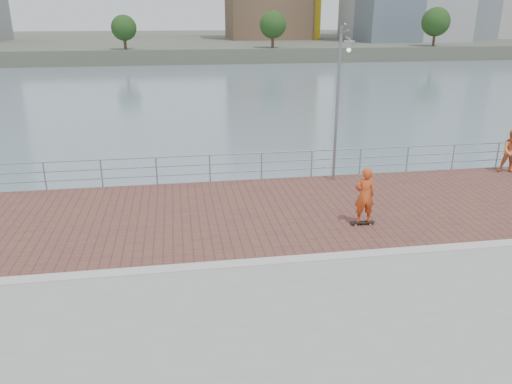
{
  "coord_description": "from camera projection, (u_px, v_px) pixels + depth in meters",
  "views": [
    {
      "loc": [
        -2.21,
        -11.72,
        6.31
      ],
      "look_at": [
        0.0,
        2.0,
        1.3
      ],
      "focal_mm": 35.0,
      "sensor_mm": 36.0,
      "label": 1
    }
  ],
  "objects": [
    {
      "name": "shoreline_trees",
      "position": [
        135.0,
        24.0,
        82.13
      ],
      "size": [
        110.04,
        5.08,
        6.78
      ],
      "color": "#473323",
      "rests_on": "far_shore"
    },
    {
      "name": "curb",
      "position": [
        268.0,
        262.0,
        13.34
      ],
      "size": [
        40.0,
        0.4,
        0.06
      ],
      "primitive_type": "cube",
      "color": "#B7B5AD",
      "rests_on": "seawall"
    },
    {
      "name": "skateboard",
      "position": [
        362.0,
        222.0,
        15.68
      ],
      "size": [
        0.75,
        0.22,
        0.09
      ],
      "rotation": [
        0.0,
        0.0,
        -0.04
      ],
      "color": "black",
      "rests_on": "brick_lane"
    },
    {
      "name": "brick_lane",
      "position": [
        248.0,
        212.0,
        16.69
      ],
      "size": [
        40.0,
        6.8,
        0.02
      ],
      "primitive_type": "cube",
      "color": "brown",
      "rests_on": "seawall"
    },
    {
      "name": "street_lamp",
      "position": [
        342.0,
        79.0,
        18.21
      ],
      "size": [
        0.41,
        1.2,
        5.68
      ],
      "color": "slate",
      "rests_on": "brick_lane"
    },
    {
      "name": "guardrail",
      "position": [
        236.0,
        164.0,
        19.62
      ],
      "size": [
        39.06,
        0.06,
        1.13
      ],
      "color": "#8C9EA8",
      "rests_on": "brick_lane"
    },
    {
      "name": "skateboarder",
      "position": [
        364.0,
        195.0,
        15.37
      ],
      "size": [
        0.66,
        0.45,
        1.78
      ],
      "primitive_type": "imported",
      "rotation": [
        0.0,
        0.0,
        3.1
      ],
      "color": "#CB451B",
      "rests_on": "skateboard"
    },
    {
      "name": "water",
      "position": [
        267.0,
        326.0,
        14.03
      ],
      "size": [
        400.0,
        400.0,
        0.0
      ],
      "primitive_type": "plane",
      "color": "slate",
      "rests_on": "ground"
    },
    {
      "name": "bystander",
      "position": [
        512.0,
        151.0,
        20.5
      ],
      "size": [
        1.08,
        0.98,
        1.81
      ],
      "primitive_type": "imported",
      "rotation": [
        0.0,
        0.0,
        -0.42
      ],
      "color": "#DF7141",
      "rests_on": "brick_lane"
    },
    {
      "name": "far_shore",
      "position": [
        181.0,
        42.0,
        127.38
      ],
      "size": [
        320.0,
        95.0,
        2.5
      ],
      "primitive_type": "cube",
      "color": "#4C5142",
      "rests_on": "ground"
    }
  ]
}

